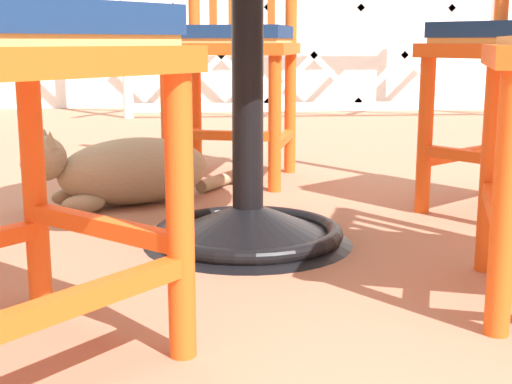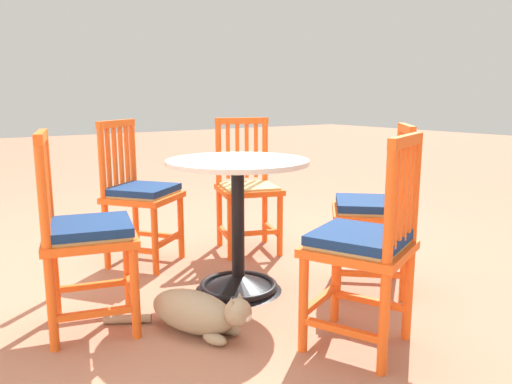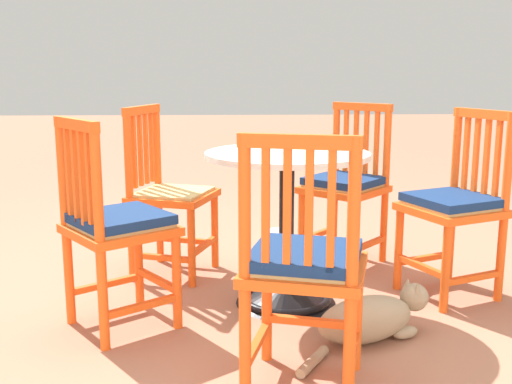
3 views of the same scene
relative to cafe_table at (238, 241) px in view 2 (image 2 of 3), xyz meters
name	(u,v)px [view 2 (image 2 of 3)]	position (x,y,z in m)	size (l,w,h in m)	color
ground_plane	(264,278)	(0.08, -0.23, -0.28)	(24.00, 24.00, 0.00)	#A36B51
cafe_table	(238,241)	(0.00, 0.00, 0.00)	(0.76, 0.76, 0.73)	black
orange_chair_tucked_in	(140,195)	(0.75, 0.25, 0.16)	(0.56, 0.56, 0.91)	#EA5619
orange_chair_facing_out	(85,235)	(0.01, 0.81, 0.16)	(0.49, 0.49, 0.91)	#EA5619
orange_chair_by_planter	(364,246)	(-0.83, -0.08, 0.16)	(0.52, 0.52, 0.91)	#EA5619
orange_chair_at_corner	(374,210)	(-0.40, -0.63, 0.16)	(0.57, 0.57, 0.91)	#EA5619
orange_chair_near_fence	(247,189)	(0.60, -0.47, 0.15)	(0.51, 0.51, 0.91)	#EA5619
tabby_cat	(199,313)	(-0.32, 0.43, -0.19)	(0.62, 0.50, 0.23)	#9E896B
pet_water_bowl	(386,252)	(-0.06, -1.15, -0.26)	(0.17, 0.17, 0.05)	silver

